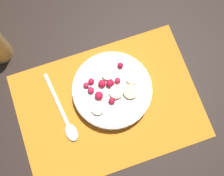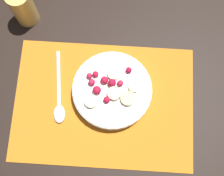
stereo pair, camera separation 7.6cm
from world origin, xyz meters
name	(u,v)px [view 1 (the left image)]	position (x,y,z in m)	size (l,w,h in m)	color
ground_plane	(109,106)	(0.00, 0.00, 0.00)	(3.00, 3.00, 0.00)	black
placemat	(109,106)	(0.00, 0.00, 0.00)	(0.46, 0.32, 0.01)	orange
fruit_bowl	(112,90)	(-0.02, -0.03, 0.03)	(0.20, 0.20, 0.05)	white
spoon	(66,121)	(0.11, 0.00, 0.01)	(0.04, 0.19, 0.01)	silver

